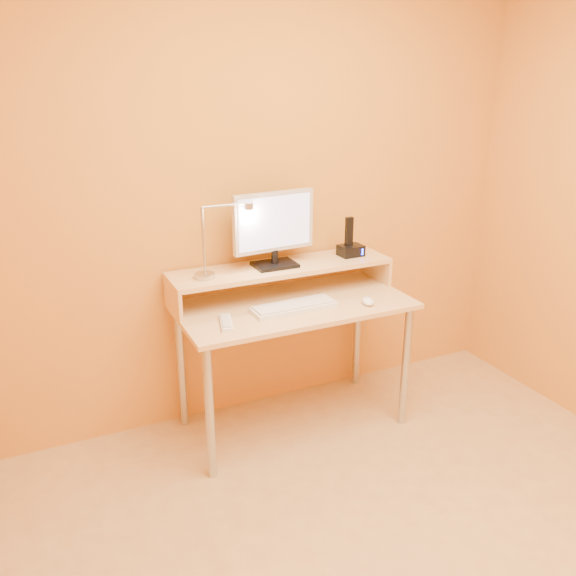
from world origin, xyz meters
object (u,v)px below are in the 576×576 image
keyboard (294,307)px  remote_control (226,323)px  lamp_base (205,276)px  monitor_panel (274,222)px  phone_dock (351,250)px  mouse (368,301)px

keyboard → remote_control: keyboard is taller
lamp_base → keyboard: bearing=-27.2°
monitor_panel → lamp_base: (-0.39, -0.04, -0.23)m
monitor_panel → lamp_base: size_ratio=4.51×
keyboard → phone_dock: bearing=25.1°
phone_dock → keyboard: phone_dock is taller
phone_dock → remote_control: bearing=-163.8°
phone_dock → mouse: bearing=-106.1°
lamp_base → remote_control: size_ratio=0.52×
monitor_panel → phone_dock: 0.51m
monitor_panel → lamp_base: 0.45m
keyboard → mouse: mouse is taller
mouse → remote_control: bearing=-165.0°
monitor_panel → phone_dock: bearing=-6.3°
lamp_base → remote_control: 0.29m
phone_dock → mouse: phone_dock is taller
phone_dock → keyboard: bearing=-154.9°
monitor_panel → keyboard: (0.00, -0.24, -0.39)m
lamp_base → mouse: size_ratio=0.97×
monitor_panel → mouse: size_ratio=4.39×
phone_dock → monitor_panel: bearing=177.1°
keyboard → mouse: (0.37, -0.10, 0.01)m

